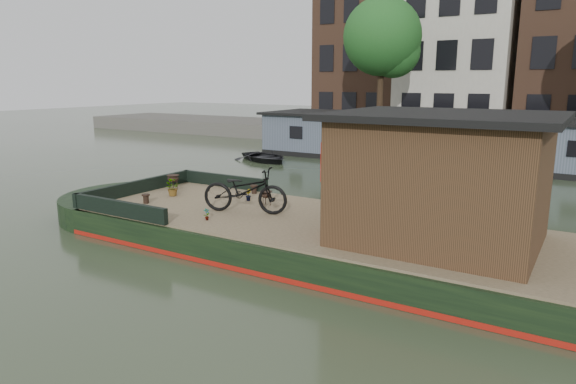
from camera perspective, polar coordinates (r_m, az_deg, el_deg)
The scene contains 18 objects.
ground at distance 11.19m, azimuth 5.09°, elevation -6.76°, with size 120.00×120.00×0.00m, color #273320.
houseboat_hull at distance 11.72m, azimuth -0.75°, elevation -4.42°, with size 14.01×4.02×0.60m.
houseboat_deck at distance 11.00m, azimuth 5.15°, elevation -3.68°, with size 11.80×3.80×0.05m, color #877453.
bow_bulwark at distance 13.88m, azimuth -13.94°, elevation 0.19°, with size 3.00×4.00×0.35m.
cabin at distance 9.98m, azimuth 16.62°, elevation 1.60°, with size 4.00×3.50×2.42m.
bicycle at distance 11.82m, azimuth -4.80°, elevation 0.20°, with size 0.70×2.00×1.05m, color black.
potted_plant_b at distance 13.07m, azimuth -4.44°, elevation -0.33°, with size 0.16×0.13×0.30m, color brown.
potted_plant_c at distance 13.90m, azimuth -12.79°, elevation 0.44°, with size 0.39×0.34×0.43m, color #AE3E32.
potted_plant_e at distance 11.35m, azimuth -9.03°, elevation -2.46°, with size 0.14×0.09×0.27m, color #975A2C.
brazier_front at distance 12.57m, azimuth -2.44°, elevation -0.69°, with size 0.32×0.32×0.35m, color black, non-canonical shape.
brazier_rear at distance 14.84m, azimuth -12.63°, elevation 1.11°, with size 0.37×0.37×0.39m, color black, non-canonical shape.
bollard_port at distance 13.90m, azimuth -3.79°, elevation 0.30°, with size 0.20×0.20×0.23m, color black.
bollard_stbd at distance 13.24m, azimuth -15.51°, elevation -0.73°, with size 0.20×0.20×0.23m, color black.
dinghy at distance 23.87m, azimuth -2.61°, elevation 4.22°, with size 2.19×3.07×0.64m, color black.
far_houseboat at distance 24.11m, azimuth 20.15°, elevation 5.13°, with size 20.40×4.40×2.11m.
quay at distance 30.53m, azimuth 22.54°, elevation 5.30°, with size 60.00×6.00×0.90m, color #47443F.
townhouse_row at distance 37.53m, azimuth 25.55°, elevation 17.60°, with size 27.25×8.00×16.50m.
tree_left at distance 30.71m, azimuth 10.72°, elevation 16.23°, with size 4.40×4.40×7.40m.
Camera 1 is at (4.64, -9.51, 3.62)m, focal length 32.00 mm.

